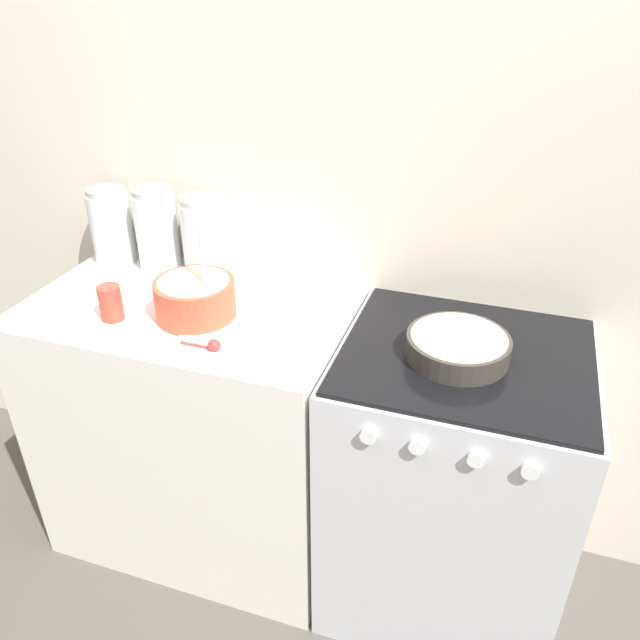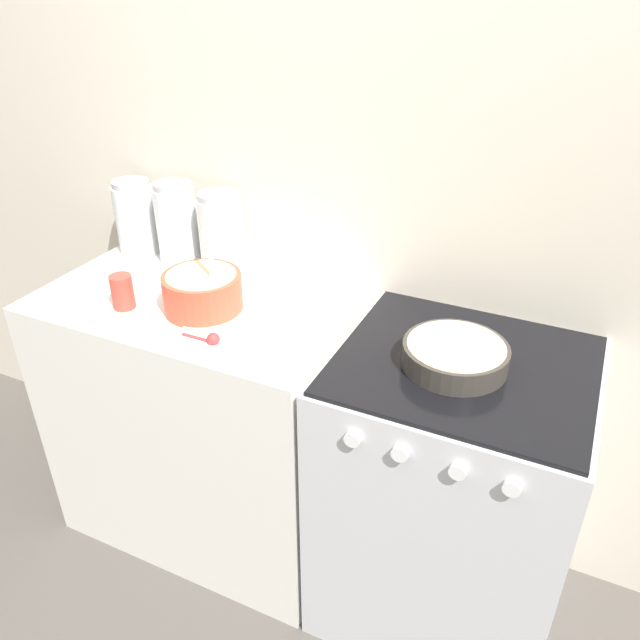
{
  "view_description": "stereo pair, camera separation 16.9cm",
  "coord_description": "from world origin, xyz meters",
  "views": [
    {
      "loc": [
        0.42,
        -1.13,
        1.84
      ],
      "look_at": [
        -0.05,
        0.26,
        0.98
      ],
      "focal_mm": 35.0,
      "sensor_mm": 36.0,
      "label": 1
    },
    {
      "loc": [
        0.58,
        -1.06,
        1.84
      ],
      "look_at": [
        -0.05,
        0.26,
        0.98
      ],
      "focal_mm": 35.0,
      "sensor_mm": 36.0,
      "label": 2
    }
  ],
  "objects": [
    {
      "name": "baking_pan",
      "position": [
        0.33,
        0.28,
        0.97
      ],
      "size": [
        0.27,
        0.27,
        0.06
      ],
      "color": "#38332D",
      "rests_on": "stove"
    },
    {
      "name": "wall_back",
      "position": [
        0.0,
        0.63,
        1.2
      ],
      "size": [
        4.94,
        0.05,
        2.4
      ],
      "color": "beige",
      "rests_on": "ground_plane"
    },
    {
      "name": "countertop_cabinet",
      "position": [
        -0.48,
        0.3,
        0.47
      ],
      "size": [
        0.97,
        0.6,
        0.93
      ],
      "color": "silver",
      "rests_on": "ground_plane"
    },
    {
      "name": "tin_can",
      "position": [
        -0.64,
        0.16,
        0.99
      ],
      "size": [
        0.07,
        0.07,
        0.1
      ],
      "color": "#CC3F33",
      "rests_on": "countertop_cabinet"
    },
    {
      "name": "mixing_bowl",
      "position": [
        -0.42,
        0.25,
        1.0
      ],
      "size": [
        0.23,
        0.23,
        0.31
      ],
      "color": "#D84C33",
      "rests_on": "countertop_cabinet"
    },
    {
      "name": "storage_jar_right",
      "position": [
        -0.52,
        0.51,
        1.05
      ],
      "size": [
        0.14,
        0.14,
        0.26
      ],
      "color": "silver",
      "rests_on": "countertop_cabinet"
    },
    {
      "name": "ground_plane",
      "position": [
        0.0,
        0.0,
        0.0
      ],
      "size": [
        12.0,
        12.0,
        0.0
      ],
      "primitive_type": "plane",
      "color": "#4C4742"
    },
    {
      "name": "storage_jar_left",
      "position": [
        -0.87,
        0.51,
        1.04
      ],
      "size": [
        0.14,
        0.14,
        0.26
      ],
      "color": "silver",
      "rests_on": "countertop_cabinet"
    },
    {
      "name": "measuring_spoon",
      "position": [
        -0.3,
        0.1,
        0.95
      ],
      "size": [
        0.12,
        0.04,
        0.04
      ],
      "color": "red",
      "rests_on": "countertop_cabinet"
    },
    {
      "name": "stove",
      "position": [
        0.35,
        0.3,
        0.47
      ],
      "size": [
        0.67,
        0.62,
        0.93
      ],
      "color": "silver",
      "rests_on": "ground_plane"
    },
    {
      "name": "storage_jar_middle",
      "position": [
        -0.69,
        0.51,
        1.05
      ],
      "size": [
        0.14,
        0.14,
        0.27
      ],
      "color": "silver",
      "rests_on": "countertop_cabinet"
    },
    {
      "name": "recipe_page",
      "position": [
        -0.31,
        0.16,
        0.94
      ],
      "size": [
        0.22,
        0.29,
        0.01
      ],
      "color": "white",
      "rests_on": "countertop_cabinet"
    }
  ]
}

